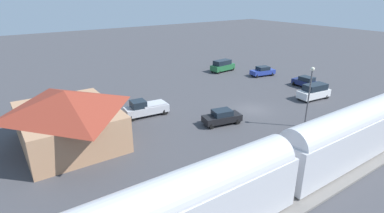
% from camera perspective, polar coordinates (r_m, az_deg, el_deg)
% --- Properties ---
extents(ground_plane, '(200.00, 200.00, 0.00)m').
position_cam_1_polar(ground_plane, '(40.64, 11.33, -0.56)').
color(ground_plane, '#424247').
extents(railway_track, '(4.80, 70.00, 0.30)m').
position_cam_1_polar(railway_track, '(33.43, 28.76, -7.59)').
color(railway_track, slate).
rests_on(railway_track, ground).
extents(platform, '(3.20, 46.00, 0.30)m').
position_cam_1_polar(platform, '(35.04, 23.07, -5.23)').
color(platform, '#A8A399').
rests_on(platform, ground).
extents(station_building, '(11.87, 9.59, 5.57)m').
position_cam_1_polar(station_building, '(32.66, -22.30, -1.73)').
color(station_building, tan).
rests_on(station_building, ground).
extents(pedestrian_on_platform, '(0.36, 0.36, 1.71)m').
position_cam_1_polar(pedestrian_on_platform, '(34.49, 23.80, -3.68)').
color(pedestrian_on_platform, '#23284C').
rests_on(pedestrian_on_platform, platform).
extents(pickup_silver, '(2.46, 5.56, 2.14)m').
position_cam_1_polar(pickup_silver, '(37.96, -8.72, -0.28)').
color(pickup_silver, silver).
rests_on(pickup_silver, ground).
extents(sedan_blue, '(2.60, 4.75, 1.74)m').
position_cam_1_polar(sedan_blue, '(57.29, 13.14, 6.50)').
color(sedan_blue, '#283D9E').
rests_on(sedan_blue, ground).
extents(suv_white, '(2.47, 5.08, 2.22)m').
position_cam_1_polar(suv_white, '(46.78, 21.97, 2.65)').
color(suv_white, white).
rests_on(suv_white, ground).
extents(sedan_black, '(2.71, 4.78, 1.74)m').
position_cam_1_polar(sedan_black, '(35.45, 5.65, -1.96)').
color(sedan_black, black).
rests_on(sedan_black, ground).
extents(sedan_navy, '(4.51, 2.29, 1.74)m').
position_cam_1_polar(sedan_navy, '(52.32, 20.71, 4.34)').
color(sedan_navy, navy).
rests_on(sedan_navy, ground).
extents(suv_green, '(2.42, 5.07, 2.22)m').
position_cam_1_polar(suv_green, '(59.18, 5.76, 7.66)').
color(suv_green, '#236638').
rests_on(suv_green, ground).
extents(light_pole_near_platform, '(0.44, 0.44, 6.98)m').
position_cam_1_polar(light_pole_near_platform, '(35.75, 21.24, 2.99)').
color(light_pole_near_platform, '#515156').
rests_on(light_pole_near_platform, ground).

